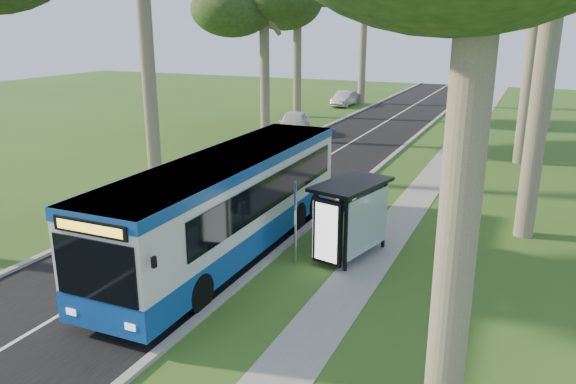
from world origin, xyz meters
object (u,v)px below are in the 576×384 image
object	(u,v)px
bus	(230,204)
car_silver	(345,99)
litter_bin	(346,198)
bus_shelter	(351,208)
bus_stop_sign	(295,213)
car_white	(294,123)

from	to	relation	value
bus	car_silver	world-z (taller)	bus
litter_bin	bus_shelter	bearing A→B (deg)	-70.01
bus	bus_stop_sign	world-z (taller)	bus
bus_stop_sign	bus_shelter	xyz separation A→B (m)	(1.53, 0.94, 0.09)
bus	bus_shelter	size ratio (longest dim) A/B	3.92
bus_stop_sign	litter_bin	bearing A→B (deg)	75.18
litter_bin	car_white	distance (m)	16.64
car_white	car_silver	world-z (taller)	car_white
car_white	car_silver	size ratio (longest dim) A/B	1.16
car_white	litter_bin	bearing A→B (deg)	-75.35
car_white	car_silver	distance (m)	15.47
bus_stop_sign	litter_bin	xyz separation A→B (m)	(-0.24, 5.81, -1.17)
litter_bin	bus_stop_sign	bearing A→B (deg)	-87.68
car_silver	litter_bin	bearing A→B (deg)	-69.68
bus_stop_sign	car_silver	bearing A→B (deg)	89.01
bus_stop_sign	car_white	world-z (taller)	bus_stop_sign
bus	litter_bin	size ratio (longest dim) A/B	12.34
bus	litter_bin	xyz separation A→B (m)	(2.07, 5.96, -1.22)
bus_stop_sign	car_silver	xyz separation A→B (m)	(-10.27, 35.45, -1.00)
bus_stop_sign	litter_bin	world-z (taller)	bus_stop_sign
bus_stop_sign	litter_bin	distance (m)	5.93
bus_stop_sign	litter_bin	size ratio (longest dim) A/B	2.67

